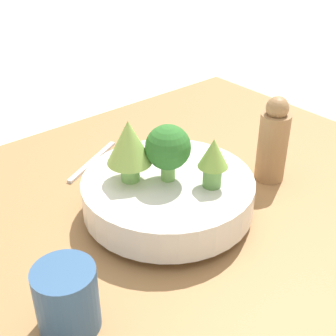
# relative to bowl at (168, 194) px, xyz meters

# --- Properties ---
(ground_plane) EXTENTS (6.00, 6.00, 0.00)m
(ground_plane) POSITION_rel_bowl_xyz_m (0.02, -0.01, -0.08)
(ground_plane) COLOR beige
(table) EXTENTS (1.08, 0.79, 0.04)m
(table) POSITION_rel_bowl_xyz_m (0.02, -0.01, -0.06)
(table) COLOR #9E7042
(table) RESTS_ON ground_plane
(bowl) EXTENTS (0.27, 0.27, 0.07)m
(bowl) POSITION_rel_bowl_xyz_m (0.00, 0.00, 0.00)
(bowl) COLOR silver
(bowl) RESTS_ON table
(romanesco_piece_near) EXTENTS (0.07, 0.07, 0.10)m
(romanesco_piece_near) POSITION_rel_bowl_xyz_m (0.05, -0.04, 0.09)
(romanesco_piece_near) COLOR #7AB256
(romanesco_piece_near) RESTS_ON bowl
(romanesco_piece_far) EXTENTS (0.05, 0.05, 0.08)m
(romanesco_piece_far) POSITION_rel_bowl_xyz_m (-0.04, 0.06, 0.08)
(romanesco_piece_far) COLOR #609347
(romanesco_piece_far) RESTS_ON bowl
(broccoli_floret_center) EXTENTS (0.07, 0.07, 0.09)m
(broccoli_floret_center) POSITION_rel_bowl_xyz_m (0.00, 0.00, 0.08)
(broccoli_floret_center) COLOR #7AB256
(broccoli_floret_center) RESTS_ON bowl
(cup) EXTENTS (0.08, 0.08, 0.09)m
(cup) POSITION_rel_bowl_xyz_m (0.24, 0.10, 0.01)
(cup) COLOR #33567F
(cup) RESTS_ON table
(pepper_mill) EXTENTS (0.05, 0.05, 0.16)m
(pepper_mill) POSITION_rel_bowl_xyz_m (-0.21, 0.04, 0.04)
(pepper_mill) COLOR #997047
(pepper_mill) RESTS_ON table
(fork) EXTENTS (0.15, 0.08, 0.01)m
(fork) POSITION_rel_bowl_xyz_m (0.01, -0.22, -0.04)
(fork) COLOR silver
(fork) RESTS_ON table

